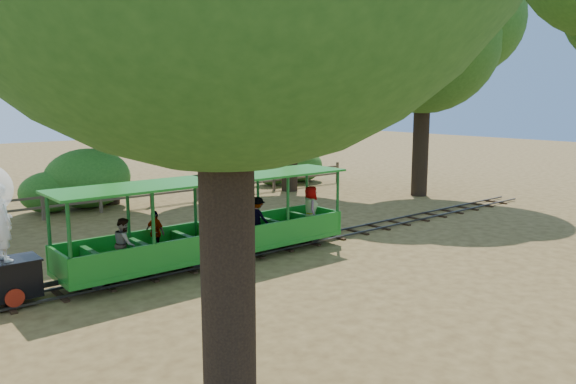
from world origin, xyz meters
TOP-DOWN VIEW (x-y plane):
  - ground at (0.00, 0.00)m, footprint 90.00×90.00m
  - track at (0.00, 0.00)m, footprint 22.00×1.00m
  - carriage_front at (-5.14, -0.00)m, footprint 3.98×1.62m
  - carriage_rear at (-1.21, -0.03)m, footprint 3.98×1.62m
  - oak_ne at (5.47, 7.59)m, footprint 8.39×7.39m
  - oak_e at (8.97, 3.08)m, footprint 7.77×6.83m
  - fence at (0.00, 8.00)m, footprint 18.10×0.10m
  - shrub_west at (-4.37, 9.30)m, footprint 2.17×1.67m
  - shrub_mid_w at (-2.95, 9.30)m, footprint 3.26×2.51m
  - shrub_mid_e at (5.96, 9.30)m, footprint 1.86×1.43m
  - shrub_east at (7.76, 9.30)m, footprint 2.31×1.78m

SIDE VIEW (x-z plane):
  - ground at x=0.00m, z-range 0.00..0.00m
  - track at x=0.00m, z-range 0.02..0.12m
  - fence at x=0.00m, z-range 0.08..1.08m
  - shrub_mid_e at x=5.96m, z-range 0.00..1.29m
  - shrub_west at x=-4.37m, z-range 0.00..1.50m
  - shrub_east at x=7.76m, z-range 0.00..1.60m
  - carriage_front at x=-5.14m, z-range -0.22..1.85m
  - carriage_rear at x=-1.21m, z-range -0.19..1.87m
  - shrub_mid_w at x=-2.95m, z-range 0.00..2.26m
  - oak_e at x=8.97m, z-range 2.05..11.75m
  - oak_ne at x=5.47m, z-range 2.47..13.46m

